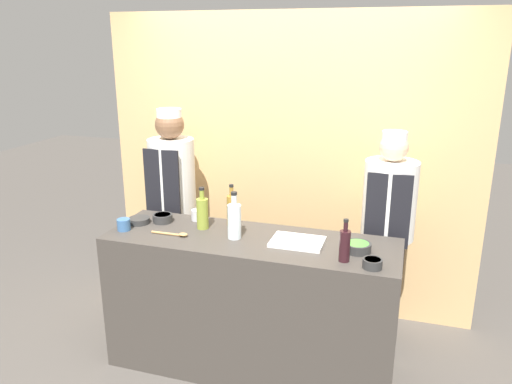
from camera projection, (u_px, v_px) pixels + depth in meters
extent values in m
plane|color=#4C4742|center=(251.00, 365.00, 3.50)|extent=(14.00, 14.00, 0.00)
cube|color=tan|center=(289.00, 165.00, 4.08)|extent=(3.03, 0.18, 2.40)
cube|color=#3D3833|center=(251.00, 304.00, 3.36)|extent=(1.91, 0.60, 0.95)
cylinder|color=#2D2D2D|center=(163.00, 218.00, 3.51)|extent=(0.14, 0.14, 0.06)
cylinder|color=silver|center=(163.00, 215.00, 3.50)|extent=(0.11, 0.11, 0.02)
cylinder|color=#2D2D2D|center=(372.00, 263.00, 2.80)|extent=(0.11, 0.11, 0.05)
cylinder|color=orange|center=(373.00, 260.00, 2.79)|extent=(0.09, 0.09, 0.02)
cylinder|color=#2D2D2D|center=(139.00, 220.00, 3.48)|extent=(0.15, 0.15, 0.04)
cylinder|color=red|center=(139.00, 219.00, 3.48)|extent=(0.12, 0.12, 0.01)
cylinder|color=#2D2D2D|center=(358.00, 248.00, 3.01)|extent=(0.16, 0.16, 0.06)
cylinder|color=green|center=(358.00, 245.00, 3.01)|extent=(0.13, 0.13, 0.02)
cube|color=white|center=(297.00, 242.00, 3.14)|extent=(0.33, 0.24, 0.02)
cylinder|color=black|center=(345.00, 246.00, 2.87)|extent=(0.06, 0.06, 0.19)
cylinder|color=black|center=(346.00, 226.00, 2.83)|extent=(0.03, 0.03, 0.06)
cylinder|color=black|center=(346.00, 220.00, 2.82)|extent=(0.03, 0.03, 0.02)
cylinder|color=olive|center=(232.00, 210.00, 3.43)|extent=(0.07, 0.07, 0.21)
cylinder|color=olive|center=(231.00, 191.00, 3.39)|extent=(0.03, 0.03, 0.06)
cylinder|color=black|center=(231.00, 186.00, 3.38)|extent=(0.03, 0.03, 0.02)
cylinder|color=silver|center=(234.00, 222.00, 3.20)|extent=(0.09, 0.09, 0.22)
cylinder|color=silver|center=(234.00, 200.00, 3.16)|extent=(0.04, 0.04, 0.07)
cylinder|color=black|center=(234.00, 193.00, 3.14)|extent=(0.04, 0.04, 0.02)
cylinder|color=olive|center=(202.00, 214.00, 3.37)|extent=(0.08, 0.08, 0.21)
cylinder|color=olive|center=(202.00, 194.00, 3.33)|extent=(0.03, 0.03, 0.06)
cylinder|color=black|center=(202.00, 189.00, 3.32)|extent=(0.04, 0.04, 0.02)
cylinder|color=#386093|center=(124.00, 225.00, 3.35)|extent=(0.09, 0.09, 0.08)
cylinder|color=#B7B7BC|center=(197.00, 215.00, 3.54)|extent=(0.08, 0.08, 0.08)
cylinder|color=#B2844C|center=(166.00, 234.00, 3.28)|extent=(0.21, 0.02, 0.02)
ellipsoid|color=#B2844C|center=(183.00, 234.00, 3.24)|extent=(0.06, 0.04, 0.02)
cylinder|color=#28282D|center=(177.00, 261.00, 4.13)|extent=(0.26, 0.26, 0.86)
cylinder|color=silver|center=(172.00, 176.00, 3.91)|extent=(0.36, 0.36, 0.59)
cube|color=black|center=(162.00, 185.00, 3.76)|extent=(0.29, 0.02, 0.55)
sphere|color=brown|center=(170.00, 125.00, 3.79)|extent=(0.22, 0.22, 0.22)
cylinder|color=white|center=(169.00, 114.00, 3.77)|extent=(0.19, 0.19, 0.08)
cylinder|color=#28282D|center=(382.00, 291.00, 3.65)|extent=(0.26, 0.26, 0.84)
cylinder|color=white|center=(390.00, 200.00, 3.45)|extent=(0.37, 0.37, 0.55)
cube|color=black|center=(388.00, 211.00, 3.30)|extent=(0.29, 0.02, 0.51)
sphere|color=beige|center=(394.00, 147.00, 3.34)|extent=(0.20, 0.20, 0.20)
cylinder|color=white|center=(395.00, 136.00, 3.32)|extent=(0.17, 0.17, 0.07)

